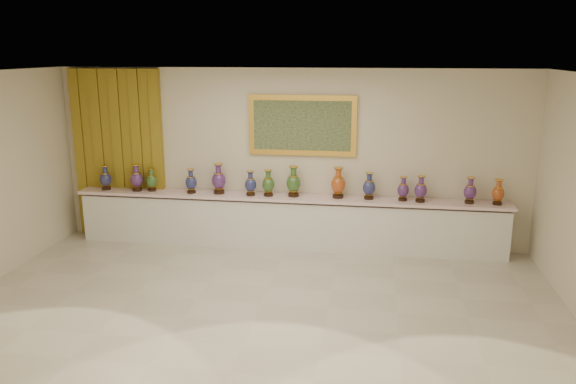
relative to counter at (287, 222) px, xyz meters
name	(u,v)px	position (x,y,z in m)	size (l,w,h in m)	color
ground	(261,304)	(0.00, -2.27, -0.44)	(8.00, 8.00, 0.00)	beige
room	(147,150)	(-2.51, 0.17, 1.15)	(8.00, 8.00, 8.00)	beige
counter	(287,222)	(0.00, 0.00, 0.00)	(7.28, 0.48, 0.90)	white
vase_0	(106,179)	(-3.21, -0.05, 0.66)	(0.21, 0.21, 0.43)	black
vase_1	(137,179)	(-2.64, -0.05, 0.67)	(0.24, 0.24, 0.47)	black
vase_2	(152,181)	(-2.39, -0.01, 0.64)	(0.24, 0.24, 0.40)	black
vase_3	(191,182)	(-1.66, -0.05, 0.65)	(0.24, 0.24, 0.42)	black
vase_4	(219,180)	(-1.18, -0.01, 0.70)	(0.30, 0.30, 0.52)	black
vase_5	(251,184)	(-0.62, -0.06, 0.65)	(0.26, 0.26, 0.42)	black
vase_6	(268,184)	(-0.32, -0.04, 0.66)	(0.26, 0.26, 0.45)	black
vase_7	(294,183)	(0.11, 0.00, 0.69)	(0.30, 0.30, 0.52)	black
vase_8	(338,184)	(0.85, 0.01, 0.69)	(0.26, 0.26, 0.51)	black
vase_9	(369,187)	(1.35, 0.01, 0.66)	(0.27, 0.27, 0.45)	black
vase_10	(403,190)	(1.90, -0.01, 0.64)	(0.23, 0.23, 0.40)	black
vase_11	(421,190)	(2.18, -0.05, 0.66)	(0.26, 0.26, 0.43)	black
vase_12	(470,192)	(2.95, -0.02, 0.65)	(0.26, 0.26, 0.43)	black
vase_13	(498,193)	(3.38, -0.03, 0.65)	(0.22, 0.22, 0.41)	black
label_card	(195,194)	(-1.56, -0.14, 0.47)	(0.10, 0.06, 0.00)	white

